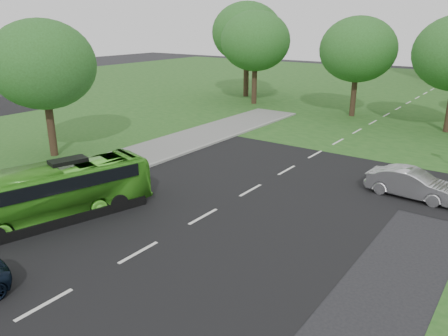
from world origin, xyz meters
name	(u,v)px	position (x,y,z in m)	size (l,w,h in m)	color
ground	(174,233)	(0.00, 0.00, 0.00)	(160.00, 160.00, 0.00)	black
street_surfaces	(356,129)	(-0.38, 22.75, 0.03)	(120.00, 120.00, 0.15)	black
tree_park_a	(255,41)	(-13.39, 27.73, 6.48)	(7.19, 7.19, 9.55)	black
tree_park_b	(358,50)	(-2.52, 27.62, 6.03)	(6.82, 6.82, 8.94)	black
tree_park_f	(247,33)	(-16.74, 31.27, 7.21)	(7.94, 7.94, 10.60)	black
tree_side_near	(43,65)	(-13.95, 3.77, 5.87)	(6.51, 6.51, 8.65)	black
bus	(52,193)	(-5.27, -2.07, 1.24)	(2.08, 8.90, 2.48)	green
sedan	(412,183)	(7.00, 10.00, 0.72)	(1.51, 4.34, 1.43)	#B3B2B7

